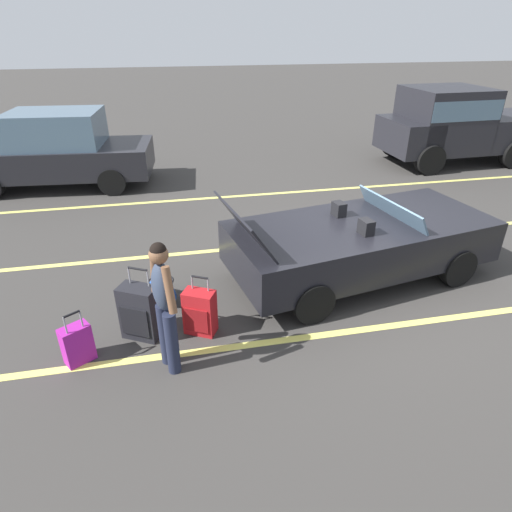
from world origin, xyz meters
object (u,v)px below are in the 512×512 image
Objects in this scene: suitcase_small_carryon at (77,344)px; traveler_person at (164,301)px; parked_sedan_far at (57,151)px; suitcase_medium_bright at (200,312)px; parked_pickup_truck_near at (457,124)px; convertible_car at (371,240)px; duffel_bag at (162,291)px; suitcase_large_black at (140,312)px.

suitcase_small_carryon is 1.32m from traveler_person.
suitcase_medium_bright is at bearing 118.22° from parked_sedan_far.
traveler_person is 0.33× the size of parked_pickup_truck_near.
suitcase_small_carryon is (-4.31, -1.28, -0.34)m from convertible_car.
parked_pickup_truck_near reaches higher than suitcase_small_carryon.
parked_pickup_truck_near is (5.14, 5.57, 0.51)m from convertible_car.
parked_sedan_far is at bearing 124.67° from convertible_car.
traveler_person is (-3.23, -1.60, 0.34)m from convertible_car.
duffel_bag is 10.24m from parked_pickup_truck_near.
suitcase_small_carryon is 0.44× the size of traveler_person.
parked_pickup_truck_near reaches higher than traveler_person.
suitcase_large_black reaches higher than duffel_bag.
traveler_person is (-0.41, -0.59, 0.62)m from suitcase_medium_bright.
convertible_car is at bearing 133.33° from suitcase_large_black.
suitcase_large_black is at bearing -67.49° from suitcase_medium_bright.
suitcase_small_carryon is at bearing -51.71° from suitcase_medium_bright.
traveler_person is 0.36× the size of parked_sedan_far.
suitcase_small_carryon is (-0.74, -0.34, -0.12)m from suitcase_large_black.
suitcase_small_carryon is at bearing 142.31° from traveler_person.
parked_sedan_far is at bearing 112.28° from duffel_bag.
parked_pickup_truck_near is at bearing 34.10° from duffel_bag.
traveler_person is 11.02m from parked_pickup_truck_near.
parked_pickup_truck_near is (9.45, 6.85, 0.85)m from suitcase_small_carryon.
parked_sedan_far is (-2.44, 7.23, -0.04)m from traveler_person.
duffel_bag is at bearing -122.79° from suitcase_medium_bright.
suitcase_small_carryon is 1.04× the size of duffel_bag.
parked_sedan_far reaches higher than convertible_car.
duffel_bag is at bearing 71.61° from traveler_person.
traveler_person reaches higher than suitcase_small_carryon.
parked_sedan_far reaches higher than suitcase_small_carryon.
suitcase_large_black is (-3.57, -0.94, -0.22)m from convertible_car.
suitcase_large_black is 0.59× the size of traveler_person.
parked_sedan_far is (-10.81, 0.06, -0.22)m from parked_pickup_truck_near.
suitcase_large_black is 0.21× the size of parked_sedan_far.
traveler_person is 7.63m from parked_sedan_far.
suitcase_medium_bright is 7.25m from parked_sedan_far.
parked_pickup_truck_near is 10.81m from parked_sedan_far.
convertible_car is at bearing 5.00° from traveler_person.
duffel_bag is (0.27, 0.79, -0.21)m from suitcase_large_black.
suitcase_large_black is 0.19× the size of parked_pickup_truck_near.
duffel_bag is at bearing 117.27° from parked_sedan_far.
suitcase_medium_bright is 0.18× the size of parked_sedan_far.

